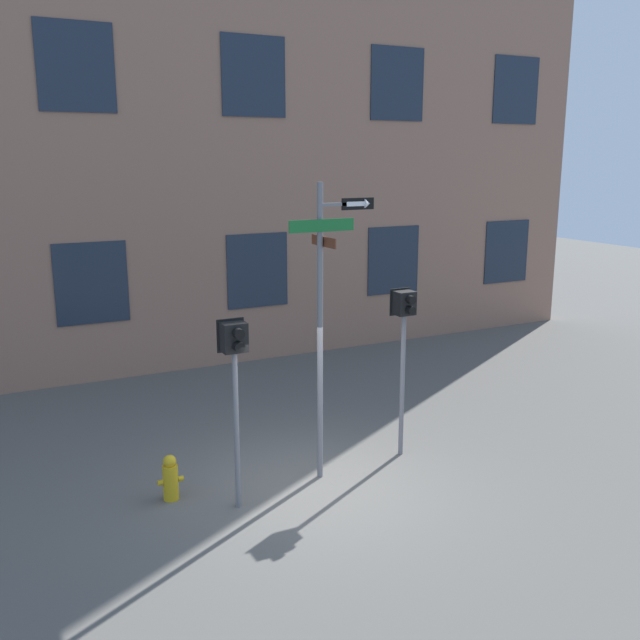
{
  "coord_description": "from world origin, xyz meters",
  "views": [
    {
      "loc": [
        -4.58,
        -9.2,
        5.06
      ],
      "look_at": [
        0.28,
        0.34,
        2.61
      ],
      "focal_mm": 40.0,
      "sensor_mm": 36.0,
      "label": 1
    }
  ],
  "objects_px": {
    "fire_hydrant": "(170,478)",
    "street_sign_pole": "(324,308)",
    "pedestrian_signal_left": "(235,361)",
    "pedestrian_signal_right": "(404,326)"
  },
  "relations": [
    {
      "from": "fire_hydrant",
      "to": "street_sign_pole",
      "type": "bearing_deg",
      "value": -7.66
    },
    {
      "from": "pedestrian_signal_left",
      "to": "fire_hydrant",
      "type": "bearing_deg",
      "value": 140.44
    },
    {
      "from": "pedestrian_signal_right",
      "to": "fire_hydrant",
      "type": "height_order",
      "value": "pedestrian_signal_right"
    },
    {
      "from": "street_sign_pole",
      "to": "pedestrian_signal_left",
      "type": "height_order",
      "value": "street_sign_pole"
    },
    {
      "from": "pedestrian_signal_right",
      "to": "fire_hydrant",
      "type": "distance_m",
      "value": 4.48
    },
    {
      "from": "street_sign_pole",
      "to": "pedestrian_signal_right",
      "type": "height_order",
      "value": "street_sign_pole"
    },
    {
      "from": "street_sign_pole",
      "to": "pedestrian_signal_right",
      "type": "xyz_separation_m",
      "value": [
        1.59,
        0.17,
        -0.5
      ]
    },
    {
      "from": "street_sign_pole",
      "to": "fire_hydrant",
      "type": "bearing_deg",
      "value": 172.34
    },
    {
      "from": "pedestrian_signal_right",
      "to": "fire_hydrant",
      "type": "xyz_separation_m",
      "value": [
        -4.03,
        0.16,
        -1.95
      ]
    },
    {
      "from": "pedestrian_signal_left",
      "to": "fire_hydrant",
      "type": "xyz_separation_m",
      "value": [
        -0.83,
        0.68,
        -1.91
      ]
    }
  ]
}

